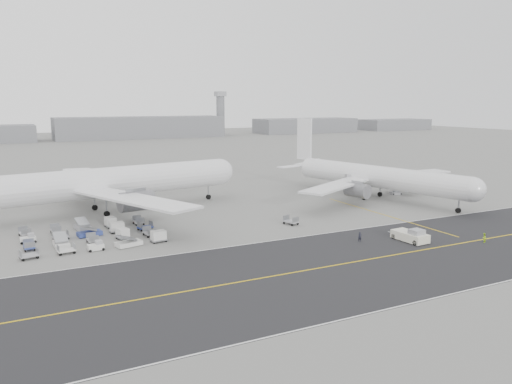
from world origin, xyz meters
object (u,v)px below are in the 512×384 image
airliner_b (374,176)px  ground_crew_a (360,237)px  airliner_a (101,183)px  ground_crew_b (484,238)px  pushback_tug (411,236)px  control_tower (220,112)px  jet_bridge (373,180)px

airliner_b → ground_crew_a: size_ratio=31.71×
airliner_a → airliner_b: size_ratio=1.21×
ground_crew_a → ground_crew_b: bearing=-7.3°
airliner_a → pushback_tug: 64.43m
airliner_a → ground_crew_a: airliner_a is taller
ground_crew_a → ground_crew_b: size_ratio=1.05×
ground_crew_b → airliner_a: bearing=-55.9°
airliner_a → ground_crew_b: bearing=-143.3°
control_tower → ground_crew_b: bearing=-103.6°
airliner_b → pushback_tug: 39.47m
control_tower → pushback_tug: size_ratio=3.70×
airliner_b → pushback_tug: airliner_b is taller
airliner_a → jet_bridge: 67.04m
pushback_tug → ground_crew_a: pushback_tug is taller
control_tower → airliner_b: 251.74m
control_tower → ground_crew_b: (-68.91, -284.30, -15.43)m
pushback_tug → jet_bridge: 43.83m
airliner_a → pushback_tug: (43.92, -46.79, -5.65)m
airliner_b → ground_crew_b: 41.30m
ground_crew_b → jet_bridge: bearing=-116.8°
control_tower → jet_bridge: 247.63m
control_tower → pushback_tug: (-79.68, -278.14, -15.27)m
control_tower → airliner_a: (-123.60, -231.35, -9.62)m
ground_crew_a → ground_crew_b: 21.25m
airliner_a → jet_bridge: size_ratio=4.37×
airliner_b → pushback_tug: size_ratio=6.51×
airliner_b → ground_crew_b: size_ratio=33.22×
airliner_b → jet_bridge: (2.68, 3.67, -1.58)m
ground_crew_a → pushback_tug: bearing=-4.4°
airliner_b → ground_crew_a: airliner_b is taller
ground_crew_b → pushback_tug: bearing=-41.6°
airliner_b → ground_crew_a: (-27.80, -30.15, -4.70)m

